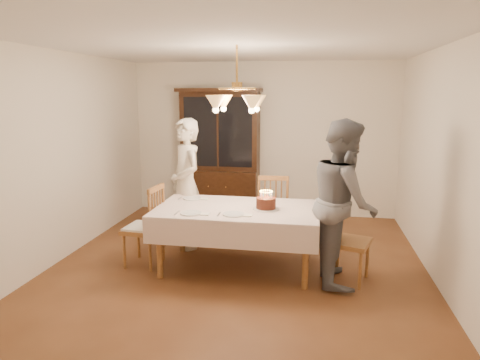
% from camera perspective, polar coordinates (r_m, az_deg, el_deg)
% --- Properties ---
extents(ground, '(5.00, 5.00, 0.00)m').
position_cam_1_polar(ground, '(5.29, -0.38, -11.65)').
color(ground, '#5B321A').
rests_on(ground, ground).
extents(room_shell, '(5.00, 5.00, 5.00)m').
position_cam_1_polar(room_shell, '(4.89, -0.41, 5.65)').
color(room_shell, white).
rests_on(room_shell, ground).
extents(dining_table, '(1.90, 1.10, 0.76)m').
position_cam_1_polar(dining_table, '(5.06, -0.39, -4.52)').
color(dining_table, brown).
rests_on(dining_table, ground).
extents(china_hutch, '(1.38, 0.54, 2.16)m').
position_cam_1_polar(china_hutch, '(7.29, -2.64, 3.30)').
color(china_hutch, black).
rests_on(china_hutch, ground).
extents(chair_far_side, '(0.47, 0.45, 1.00)m').
position_cam_1_polar(chair_far_side, '(6.00, 4.42, -4.35)').
color(chair_far_side, brown).
rests_on(chair_far_side, ground).
extents(chair_left_end, '(0.45, 0.47, 1.00)m').
position_cam_1_polar(chair_left_end, '(5.37, -12.69, -6.40)').
color(chair_left_end, brown).
rests_on(chair_left_end, ground).
extents(chair_right_end, '(0.54, 0.55, 1.00)m').
position_cam_1_polar(chair_right_end, '(4.97, 14.25, -8.08)').
color(chair_right_end, brown).
rests_on(chair_right_end, ground).
extents(elderly_woman, '(0.73, 0.76, 1.76)m').
position_cam_1_polar(elderly_woman, '(5.80, -7.19, -0.54)').
color(elderly_woman, '#F1E4CB').
rests_on(elderly_woman, ground).
extents(adult_in_grey, '(0.76, 0.94, 1.82)m').
position_cam_1_polar(adult_in_grey, '(4.83, 13.64, -2.87)').
color(adult_in_grey, slate).
rests_on(adult_in_grey, ground).
extents(birthday_cake, '(0.30, 0.30, 0.22)m').
position_cam_1_polar(birthday_cake, '(4.96, 3.48, -3.17)').
color(birthday_cake, white).
rests_on(birthday_cake, dining_table).
extents(place_setting_near_left, '(0.38, 0.24, 0.02)m').
position_cam_1_polar(place_setting_near_left, '(4.81, -6.40, -4.43)').
color(place_setting_near_left, white).
rests_on(place_setting_near_left, dining_table).
extents(place_setting_near_right, '(0.38, 0.24, 0.02)m').
position_cam_1_polar(place_setting_near_right, '(4.74, -0.73, -4.60)').
color(place_setting_near_right, white).
rests_on(place_setting_near_right, dining_table).
extents(place_setting_far_left, '(0.38, 0.23, 0.02)m').
position_cam_1_polar(place_setting_far_left, '(5.48, -6.26, -2.45)').
color(place_setting_far_left, white).
rests_on(place_setting_far_left, dining_table).
extents(chandelier, '(0.62, 0.62, 0.73)m').
position_cam_1_polar(chandelier, '(4.87, -0.41, 10.29)').
color(chandelier, '#BF8C3F').
rests_on(chandelier, ground).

